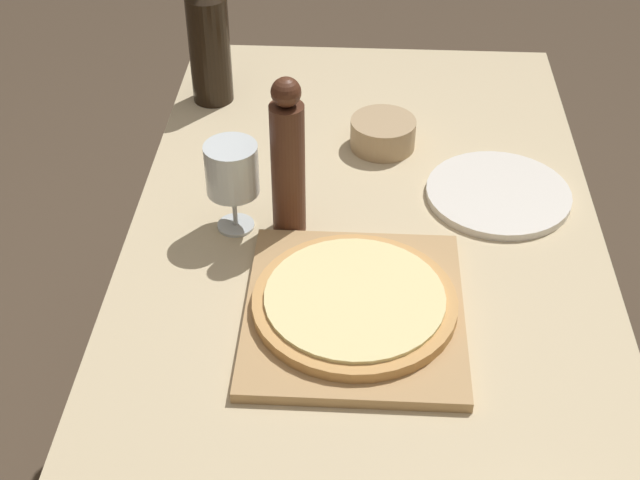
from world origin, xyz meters
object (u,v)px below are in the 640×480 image
at_px(wine_bottle, 209,39).
at_px(small_bowl, 383,133).
at_px(wine_glass, 232,171).
at_px(pepper_mill, 288,161).
at_px(pizza, 355,301).

bearing_deg(wine_bottle, small_bowl, -24.99).
relative_size(wine_glass, small_bowl, 1.30).
relative_size(wine_bottle, wine_glass, 2.09).
xyz_separation_m(wine_bottle, pepper_mill, (0.19, -0.42, 0.00)).
bearing_deg(pizza, small_bowl, 84.89).
bearing_deg(small_bowl, wine_glass, -133.12).
bearing_deg(pizza, pepper_mill, 118.65).
relative_size(wine_bottle, pepper_mill, 1.18).
bearing_deg(wine_bottle, pizza, -64.27).
distance_m(wine_bottle, wine_glass, 0.44).
distance_m(pizza, small_bowl, 0.47).
bearing_deg(pepper_mill, small_bowl, 59.38).
xyz_separation_m(wine_bottle, small_bowl, (0.35, -0.16, -0.11)).
relative_size(pepper_mill, small_bowl, 2.29).
xyz_separation_m(wine_glass, small_bowl, (0.25, 0.26, -0.08)).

